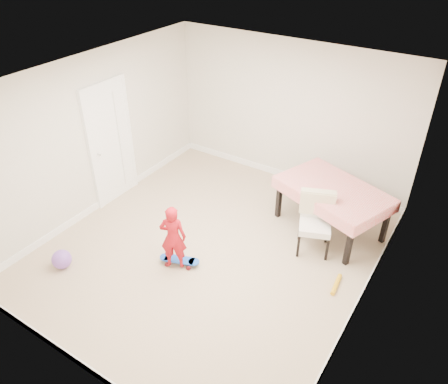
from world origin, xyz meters
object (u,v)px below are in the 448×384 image
Objects in this scene: dining_table at (331,209)px; balloon at (62,259)px; dining_chair at (315,224)px; skateboard at (180,261)px; child at (173,239)px.

dining_table is 4.11m from balloon.
dining_chair is at bearing -70.34° from dining_table.
dining_chair is 1.57× the size of skateboard.
balloon is (-2.87, -2.93, -0.25)m from dining_table.
child is 1.66m from balloon.
child reaches higher than balloon.
dining_table is at bearing 33.26° from skateboard.
child is (-1.50, -1.43, 0.04)m from dining_chair.
dining_chair is at bearing 38.92° from balloon.
child reaches higher than dining_chair.
skateboard is (-1.49, -1.35, -0.42)m from dining_chair.
skateboard is 0.47m from child.
balloon is at bearing -113.86° from dining_table.
child reaches higher than dining_table.
skateboard is at bearing -159.28° from dining_chair.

